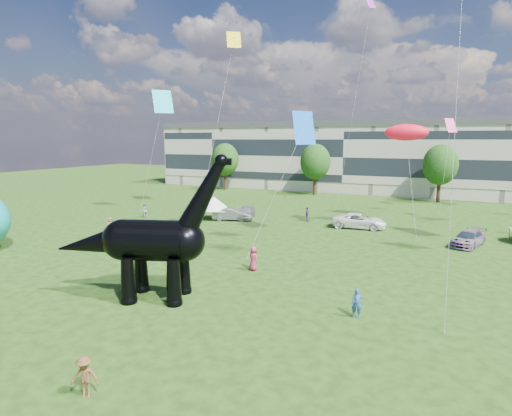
% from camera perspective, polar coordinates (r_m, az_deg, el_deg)
% --- Properties ---
extents(ground, '(220.00, 220.00, 0.00)m').
position_cam_1_polar(ground, '(23.67, -4.89, -15.22)').
color(ground, '#16330C').
rests_on(ground, ground).
extents(terrace_row, '(78.00, 11.00, 12.00)m').
position_cam_1_polar(terrace_row, '(82.80, 12.49, 6.41)').
color(terrace_row, beige).
rests_on(terrace_row, ground).
extents(tree_far_left, '(5.20, 5.20, 9.44)m').
position_cam_1_polar(tree_far_left, '(82.52, -4.15, 6.80)').
color(tree_far_left, '#382314').
rests_on(tree_far_left, ground).
extents(tree_mid_left, '(5.20, 5.20, 9.44)m').
position_cam_1_polar(tree_mid_left, '(75.20, 7.91, 6.50)').
color(tree_mid_left, '#382314').
rests_on(tree_mid_left, ground).
extents(tree_mid_right, '(5.20, 5.20, 9.44)m').
position_cam_1_polar(tree_mid_right, '(71.64, 23.38, 5.70)').
color(tree_mid_right, '#382314').
rests_on(tree_mid_right, ground).
extents(dinosaur_sculpture, '(11.17, 5.29, 9.25)m').
position_cam_1_polar(dinosaur_sculpture, '(27.03, -14.27, -4.51)').
color(dinosaur_sculpture, black).
rests_on(dinosaur_sculpture, ground).
extents(car_silver, '(3.30, 5.08, 1.61)m').
position_cam_1_polar(car_silver, '(52.77, -1.32, -0.55)').
color(car_silver, silver).
rests_on(car_silver, ground).
extents(car_grey, '(4.81, 3.06, 1.50)m').
position_cam_1_polar(car_grey, '(51.65, -3.27, -0.84)').
color(car_grey, slate).
rests_on(car_grey, ground).
extents(car_white, '(6.09, 3.26, 1.63)m').
position_cam_1_polar(car_white, '(48.48, 13.60, -1.68)').
color(car_white, white).
rests_on(car_white, ground).
extents(car_dark, '(3.38, 5.25, 1.41)m').
position_cam_1_polar(car_dark, '(43.94, 26.45, -3.66)').
color(car_dark, '#595960').
rests_on(car_dark, ground).
extents(gazebo_left, '(5.18, 5.18, 2.79)m').
position_cam_1_polar(gazebo_left, '(52.56, -5.67, 0.64)').
color(gazebo_left, silver).
rests_on(gazebo_left, ground).
extents(visitors, '(44.97, 43.78, 1.84)m').
position_cam_1_polar(visitors, '(37.88, 5.48, -4.40)').
color(visitors, '#325E7D').
rests_on(visitors, ground).
extents(kites, '(63.21, 38.55, 27.13)m').
position_cam_1_polar(kites, '(50.79, 23.81, 12.50)').
color(kites, red).
rests_on(kites, ground).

